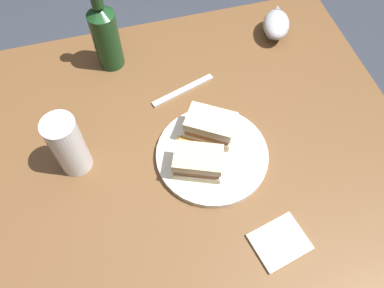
{
  "coord_description": "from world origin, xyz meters",
  "views": [
    {
      "loc": [
        0.08,
        0.47,
        1.55
      ],
      "look_at": [
        -0.04,
        0.03,
        0.79
      ],
      "focal_mm": 36.07,
      "sensor_mm": 36.0,
      "label": 1
    }
  ],
  "objects_px": {
    "plate": "(212,155)",
    "napkin": "(280,242)",
    "pint_glass": "(69,148)",
    "sandwich_half_right": "(198,162)",
    "gravy_boat": "(276,24)",
    "fork": "(183,90)",
    "cider_bottle": "(105,34)",
    "sandwich_half_left": "(210,127)"
  },
  "relations": [
    {
      "from": "pint_glass",
      "to": "fork",
      "type": "height_order",
      "value": "pint_glass"
    },
    {
      "from": "sandwich_half_right",
      "to": "napkin",
      "type": "distance_m",
      "value": 0.24
    },
    {
      "from": "plate",
      "to": "gravy_boat",
      "type": "xyz_separation_m",
      "value": [
        -0.29,
        -0.34,
        0.03
      ]
    },
    {
      "from": "plate",
      "to": "cider_bottle",
      "type": "xyz_separation_m",
      "value": [
        0.18,
        -0.36,
        0.09
      ]
    },
    {
      "from": "plate",
      "to": "pint_glass",
      "type": "bearing_deg",
      "value": -12.14
    },
    {
      "from": "gravy_boat",
      "to": "fork",
      "type": "relative_size",
      "value": 0.74
    },
    {
      "from": "cider_bottle",
      "to": "gravy_boat",
      "type": "bearing_deg",
      "value": 177.89
    },
    {
      "from": "plate",
      "to": "sandwich_half_right",
      "type": "relative_size",
      "value": 2.11
    },
    {
      "from": "sandwich_half_right",
      "to": "gravy_boat",
      "type": "relative_size",
      "value": 0.93
    },
    {
      "from": "sandwich_half_right",
      "to": "pint_glass",
      "type": "distance_m",
      "value": 0.28
    },
    {
      "from": "plate",
      "to": "napkin",
      "type": "distance_m",
      "value": 0.25
    },
    {
      "from": "cider_bottle",
      "to": "fork",
      "type": "height_order",
      "value": "cider_bottle"
    },
    {
      "from": "napkin",
      "to": "sandwich_half_right",
      "type": "bearing_deg",
      "value": -59.73
    },
    {
      "from": "sandwich_half_right",
      "to": "gravy_boat",
      "type": "bearing_deg",
      "value": -131.98
    },
    {
      "from": "sandwich_half_right",
      "to": "cider_bottle",
      "type": "distance_m",
      "value": 0.42
    },
    {
      "from": "gravy_boat",
      "to": "plate",
      "type": "bearing_deg",
      "value": 49.57
    },
    {
      "from": "sandwich_half_left",
      "to": "gravy_boat",
      "type": "bearing_deg",
      "value": -134.13
    },
    {
      "from": "sandwich_half_right",
      "to": "cider_bottle",
      "type": "xyz_separation_m",
      "value": [
        0.14,
        -0.39,
        0.06
      ]
    },
    {
      "from": "plate",
      "to": "napkin",
      "type": "height_order",
      "value": "plate"
    },
    {
      "from": "sandwich_half_right",
      "to": "pint_glass",
      "type": "bearing_deg",
      "value": -19.89
    },
    {
      "from": "gravy_boat",
      "to": "fork",
      "type": "distance_m",
      "value": 0.34
    },
    {
      "from": "sandwich_half_left",
      "to": "gravy_boat",
      "type": "distance_m",
      "value": 0.4
    },
    {
      "from": "sandwich_half_right",
      "to": "cider_bottle",
      "type": "height_order",
      "value": "cider_bottle"
    },
    {
      "from": "napkin",
      "to": "gravy_boat",
      "type": "bearing_deg",
      "value": -110.46
    },
    {
      "from": "napkin",
      "to": "cider_bottle",
      "type": "bearing_deg",
      "value": -66.7
    },
    {
      "from": "sandwich_half_left",
      "to": "cider_bottle",
      "type": "bearing_deg",
      "value": -58.45
    },
    {
      "from": "napkin",
      "to": "fork",
      "type": "xyz_separation_m",
      "value": [
        0.09,
        -0.44,
        -0.0
      ]
    },
    {
      "from": "plate",
      "to": "pint_glass",
      "type": "relative_size",
      "value": 1.62
    },
    {
      "from": "sandwich_half_left",
      "to": "napkin",
      "type": "relative_size",
      "value": 1.2
    },
    {
      "from": "plate",
      "to": "cider_bottle",
      "type": "bearing_deg",
      "value": -63.47
    },
    {
      "from": "pint_glass",
      "to": "fork",
      "type": "relative_size",
      "value": 0.9
    },
    {
      "from": "sandwich_half_right",
      "to": "pint_glass",
      "type": "relative_size",
      "value": 0.77
    },
    {
      "from": "napkin",
      "to": "fork",
      "type": "distance_m",
      "value": 0.45
    },
    {
      "from": "gravy_boat",
      "to": "napkin",
      "type": "bearing_deg",
      "value": 69.54
    },
    {
      "from": "gravy_boat",
      "to": "cider_bottle",
      "type": "distance_m",
      "value": 0.48
    },
    {
      "from": "sandwich_half_right",
      "to": "napkin",
      "type": "height_order",
      "value": "sandwich_half_right"
    },
    {
      "from": "pint_glass",
      "to": "cider_bottle",
      "type": "bearing_deg",
      "value": -113.89
    },
    {
      "from": "pint_glass",
      "to": "fork",
      "type": "bearing_deg",
      "value": -154.05
    },
    {
      "from": "fork",
      "to": "cider_bottle",
      "type": "bearing_deg",
      "value": -59.93
    },
    {
      "from": "gravy_boat",
      "to": "napkin",
      "type": "distance_m",
      "value": 0.62
    },
    {
      "from": "gravy_boat",
      "to": "fork",
      "type": "height_order",
      "value": "gravy_boat"
    },
    {
      "from": "sandwich_half_right",
      "to": "gravy_boat",
      "type": "distance_m",
      "value": 0.5
    }
  ]
}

